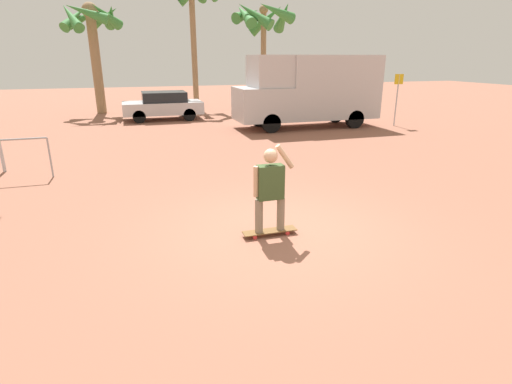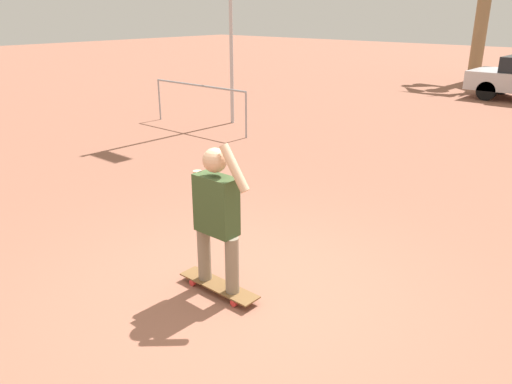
{
  "view_description": "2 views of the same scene",
  "coord_description": "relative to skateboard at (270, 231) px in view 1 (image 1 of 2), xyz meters",
  "views": [
    {
      "loc": [
        -2.41,
        -6.24,
        2.99
      ],
      "look_at": [
        -0.39,
        0.19,
        0.72
      ],
      "focal_mm": 28.0,
      "sensor_mm": 36.0,
      "label": 1
    },
    {
      "loc": [
        3.05,
        -3.31,
        2.8
      ],
      "look_at": [
        -0.32,
        0.57,
        0.91
      ],
      "focal_mm": 35.0,
      "sensor_mm": 36.0,
      "label": 2
    }
  ],
  "objects": [
    {
      "name": "person_skateboarder",
      "position": [
        -0.0,
        0.0,
        0.86
      ],
      "size": [
        0.73,
        0.24,
        1.55
      ],
      "color": "gray",
      "rests_on": "skateboard"
    },
    {
      "name": "parked_car_silver",
      "position": [
        -0.52,
        14.85,
        0.66
      ],
      "size": [
        3.89,
        1.92,
        1.38
      ],
      "color": "black",
      "rests_on": "ground_plane"
    },
    {
      "name": "skateboard",
      "position": [
        0.0,
        0.0,
        0.0
      ],
      "size": [
        0.97,
        0.23,
        0.09
      ],
      "color": "brown",
      "rests_on": "ground_plane"
    },
    {
      "name": "street_sign",
      "position": [
        9.47,
        9.63,
        1.42
      ],
      "size": [
        0.44,
        0.06,
        2.31
      ],
      "color": "#B7B7BC",
      "rests_on": "ground_plane"
    },
    {
      "name": "ground_plane",
      "position": [
        0.24,
        0.13,
        -0.07
      ],
      "size": [
        80.0,
        80.0,
        0.0
      ],
      "primitive_type": "plane",
      "color": "#935B47"
    },
    {
      "name": "palm_tree_far_left",
      "position": [
        -3.65,
        18.49,
        4.54
      ],
      "size": [
        3.35,
        3.34,
        5.85
      ],
      "color": "#8E704C",
      "rests_on": "ground_plane"
    },
    {
      "name": "palm_tree_near_van",
      "position": [
        6.12,
        19.06,
        5.18
      ],
      "size": [
        3.76,
        4.04,
        6.36
      ],
      "color": "#8E704C",
      "rests_on": "ground_plane"
    },
    {
      "name": "camper_van",
      "position": [
        5.57,
        10.55,
        1.61
      ],
      "size": [
        6.38,
        2.1,
        3.11
      ],
      "color": "black",
      "rests_on": "ground_plane"
    }
  ]
}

